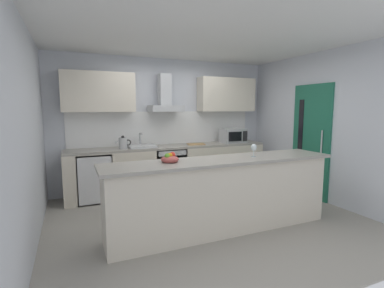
# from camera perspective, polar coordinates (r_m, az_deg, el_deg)

# --- Properties ---
(ground) EXTENTS (5.45, 4.41, 0.02)m
(ground) POSITION_cam_1_polar(r_m,az_deg,el_deg) (4.52, 1.95, -14.04)
(ground) COLOR gray
(ceiling) EXTENTS (5.45, 4.41, 0.02)m
(ceiling) POSITION_cam_1_polar(r_m,az_deg,el_deg) (4.32, 2.10, 20.36)
(ceiling) COLOR white
(wall_back) EXTENTS (5.45, 0.12, 2.60)m
(wall_back) POSITION_cam_1_polar(r_m,az_deg,el_deg) (5.86, -5.41, 4.00)
(wall_back) COLOR silver
(wall_back) RESTS_ON ground
(wall_left) EXTENTS (0.12, 4.41, 2.60)m
(wall_left) POSITION_cam_1_polar(r_m,az_deg,el_deg) (3.84, -30.44, 1.33)
(wall_left) COLOR silver
(wall_left) RESTS_ON ground
(wall_right) EXTENTS (0.12, 4.41, 2.60)m
(wall_right) POSITION_cam_1_polar(r_m,az_deg,el_deg) (5.59, 23.71, 3.26)
(wall_right) COLOR silver
(wall_right) RESTS_ON ground
(backsplash_tile) EXTENTS (3.78, 0.02, 0.66)m
(backsplash_tile) POSITION_cam_1_polar(r_m,az_deg,el_deg) (5.80, -5.19, 3.27)
(backsplash_tile) COLOR white
(counter_back) EXTENTS (3.91, 0.60, 0.90)m
(counter_back) POSITION_cam_1_polar(r_m,az_deg,el_deg) (5.62, -4.11, -4.89)
(counter_back) COLOR beige
(counter_back) RESTS_ON ground
(counter_island) EXTENTS (3.14, 0.64, 0.97)m
(counter_island) POSITION_cam_1_polar(r_m,az_deg,el_deg) (3.83, 6.15, -10.08)
(counter_island) COLOR beige
(counter_island) RESTS_ON ground
(upper_cabinets) EXTENTS (3.86, 0.32, 0.70)m
(upper_cabinets) POSITION_cam_1_polar(r_m,az_deg,el_deg) (5.64, -4.76, 10.08)
(upper_cabinets) COLOR beige
(side_door) EXTENTS (0.08, 0.85, 2.05)m
(side_door) POSITION_cam_1_polar(r_m,az_deg,el_deg) (5.58, 22.78, 0.49)
(side_door) COLOR #1E664C
(side_door) RESTS_ON ground
(oven) EXTENTS (0.60, 0.62, 0.80)m
(oven) POSITION_cam_1_polar(r_m,az_deg,el_deg) (5.56, -4.86, -4.91)
(oven) COLOR slate
(oven) RESTS_ON ground
(refrigerator) EXTENTS (0.58, 0.60, 0.85)m
(refrigerator) POSITION_cam_1_polar(r_m,az_deg,el_deg) (5.31, -19.11, -6.27)
(refrigerator) COLOR white
(refrigerator) RESTS_ON ground
(microwave) EXTENTS (0.50, 0.38, 0.30)m
(microwave) POSITION_cam_1_polar(r_m,az_deg,el_deg) (6.06, 8.24, 1.69)
(microwave) COLOR #B7BABC
(microwave) RESTS_ON counter_back
(sink) EXTENTS (0.50, 0.40, 0.26)m
(sink) POSITION_cam_1_polar(r_m,az_deg,el_deg) (5.36, -10.08, -0.38)
(sink) COLOR silver
(sink) RESTS_ON counter_back
(kettle) EXTENTS (0.29, 0.15, 0.24)m
(kettle) POSITION_cam_1_polar(r_m,az_deg,el_deg) (5.24, -13.70, 0.20)
(kettle) COLOR #B7BABC
(kettle) RESTS_ON counter_back
(range_hood) EXTENTS (0.62, 0.45, 0.72)m
(range_hood) POSITION_cam_1_polar(r_m,az_deg,el_deg) (5.56, -5.44, 8.85)
(range_hood) COLOR #B7BABC
(wine_glass) EXTENTS (0.08, 0.08, 0.18)m
(wine_glass) POSITION_cam_1_polar(r_m,az_deg,el_deg) (3.92, 12.33, -0.77)
(wine_glass) COLOR silver
(wine_glass) RESTS_ON counter_island
(fruit_bowl) EXTENTS (0.22, 0.22, 0.13)m
(fruit_bowl) POSITION_cam_1_polar(r_m,az_deg,el_deg) (3.48, -4.47, -2.95)
(fruit_bowl) COLOR #B24C47
(fruit_bowl) RESTS_ON counter_island
(chopping_board) EXTENTS (0.38, 0.28, 0.02)m
(chopping_board) POSITION_cam_1_polar(r_m,az_deg,el_deg) (5.68, 0.82, -0.02)
(chopping_board) COLOR tan
(chopping_board) RESTS_ON counter_back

